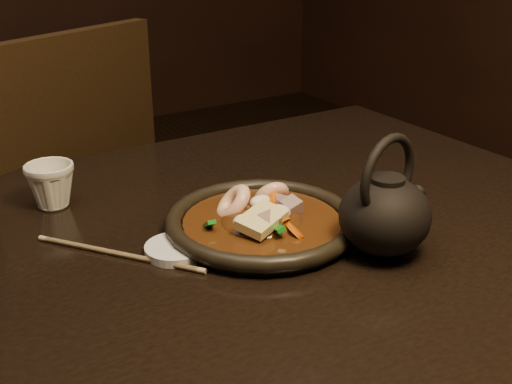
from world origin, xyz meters
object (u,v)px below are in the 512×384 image
plate (262,223)px  tea_cup (51,184)px  table (126,313)px  teapot (385,211)px  chair (47,223)px

plate → tea_cup: 0.35m
table → teapot: size_ratio=9.32×
table → chair: size_ratio=1.63×
chair → teapot: 0.90m
table → plate: plate is taller
table → plate: bearing=-4.4°
table → tea_cup: (-0.02, 0.24, 0.12)m
table → plate: (0.22, -0.02, 0.09)m
chair → tea_cup: bearing=54.9°
chair → plate: size_ratio=3.37×
tea_cup → teapot: bearing=-49.6°
chair → tea_cup: chair is taller
plate → chair: bearing=103.7°
plate → teapot: 0.19m
chair → plate: (0.16, -0.67, 0.23)m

